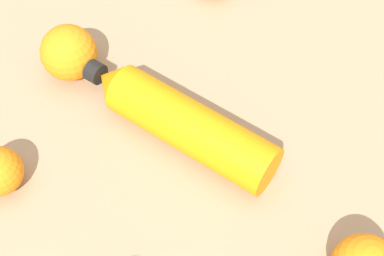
% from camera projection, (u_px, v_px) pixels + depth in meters
% --- Properties ---
extents(ground_plane, '(2.40, 2.40, 0.00)m').
position_uv_depth(ground_plane, '(227.00, 147.00, 0.78)').
color(ground_plane, '#9E7F60').
extents(water_bottle, '(0.10, 0.30, 0.07)m').
position_uv_depth(water_bottle, '(179.00, 120.00, 0.76)').
color(water_bottle, orange).
rests_on(water_bottle, ground_plane).
extents(orange_0, '(0.08, 0.08, 0.08)m').
position_uv_depth(orange_0, '(69.00, 53.00, 0.82)').
color(orange_0, orange).
rests_on(orange_0, ground_plane).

